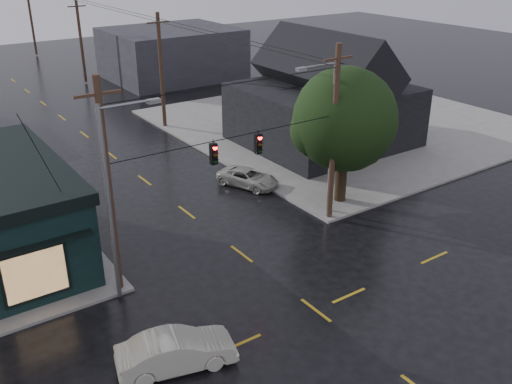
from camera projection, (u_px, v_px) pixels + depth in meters
ground_plane at (316, 310)px, 25.29m from camera, size 160.00×160.00×0.00m
sidewalk_ne at (343, 123)px, 50.66m from camera, size 28.00×28.00×0.15m
ne_building at (325, 88)px, 44.01m from camera, size 12.60×11.60×8.75m
corner_tree at (345, 120)px, 33.50m from camera, size 6.22×6.22×8.31m
utility_pole_nw at (120, 289)px, 26.79m from camera, size 2.00×0.32×10.15m
utility_pole_ne at (329, 218)px, 33.55m from camera, size 2.00×0.32×10.15m
utility_pole_far_a at (165, 127)px, 49.68m from camera, size 2.00×0.32×9.65m
utility_pole_far_b at (86, 83)px, 64.69m from camera, size 2.00×0.32×9.15m
utility_pole_far_c at (37, 56)px, 79.70m from camera, size 2.00×0.32×9.15m
span_signal_assembly at (236, 148)px, 27.89m from camera, size 13.00×0.48×1.23m
streetlight_nw at (120, 298)px, 26.11m from camera, size 5.40×0.30×9.15m
streetlight_ne at (327, 212)px, 34.33m from camera, size 5.40×0.30×9.15m
bg_building_east at (172, 53)px, 66.23m from camera, size 14.00×12.00×5.60m
sedan_cream at (176, 351)px, 21.66m from camera, size 4.78×2.65×1.49m
suv_silver at (248, 178)px, 37.73m from camera, size 3.43×4.60×1.16m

